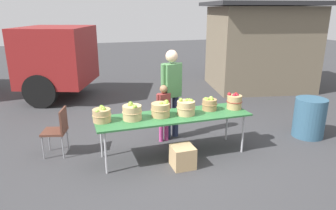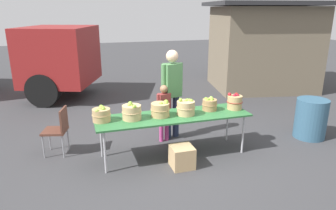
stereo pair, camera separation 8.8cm
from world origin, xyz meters
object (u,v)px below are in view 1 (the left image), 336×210
object	(u,v)px
apple_basket_green_0	(102,115)
vendor_adult	(172,87)
apple_basket_green_4	(209,104)
produce_crate	(183,157)
apple_basket_red_0	(234,101)
folding_chair	(58,128)
apple_basket_green_2	(161,109)
child_customer	(164,109)
trash_barrel	(309,118)
apple_basket_green_3	(186,107)
apple_basket_green_1	(132,112)
market_table	(173,117)

from	to	relation	value
apple_basket_green_0	vendor_adult	world-z (taller)	vendor_adult
apple_basket_green_4	produce_crate	xyz separation A→B (m)	(-0.72, -0.56, -0.68)
apple_basket_green_4	apple_basket_red_0	distance (m)	0.48
vendor_adult	folding_chair	xyz separation A→B (m)	(-2.17, -0.13, -0.54)
apple_basket_green_2	apple_basket_green_4	xyz separation A→B (m)	(0.95, 0.06, -0.01)
child_customer	trash_barrel	bearing A→B (deg)	157.27
vendor_adult	child_customer	size ratio (longest dim) A/B	1.56
apple_basket_green_3	apple_basket_green_1	bearing A→B (deg)	177.26
apple_basket_green_3	child_customer	distance (m)	0.73
apple_basket_green_2	trash_barrel	xyz separation A→B (m)	(3.14, -0.08, -0.47)
apple_basket_green_1	apple_basket_red_0	xyz separation A→B (m)	(1.92, -0.01, 0.01)
vendor_adult	apple_basket_green_2	bearing A→B (deg)	46.84
apple_basket_red_0	child_customer	xyz separation A→B (m)	(-1.17, 0.63, -0.22)
apple_basket_red_0	apple_basket_green_1	bearing A→B (deg)	179.79
folding_chair	vendor_adult	bearing A→B (deg)	108.04
apple_basket_green_4	trash_barrel	distance (m)	2.25
vendor_adult	produce_crate	world-z (taller)	vendor_adult
apple_basket_green_1	apple_basket_green_2	distance (m)	0.50
market_table	apple_basket_green_2	size ratio (longest dim) A/B	8.05
apple_basket_green_0	apple_basket_green_3	distance (m)	1.44
apple_basket_green_4	vendor_adult	distance (m)	0.88
market_table	apple_basket_green_4	bearing A→B (deg)	6.29
apple_basket_red_0	apple_basket_green_2	bearing A→B (deg)	179.59
apple_basket_green_2	child_customer	size ratio (longest dim) A/B	0.29
apple_basket_green_4	trash_barrel	size ratio (longest dim) A/B	0.35
apple_basket_green_2	folding_chair	xyz separation A→B (m)	(-1.71, 0.63, -0.37)
apple_basket_green_0	produce_crate	xyz separation A→B (m)	(1.22, -0.55, -0.68)
apple_basket_green_1	apple_basket_green_4	xyz separation A→B (m)	(1.45, 0.06, -0.02)
market_table	produce_crate	size ratio (longest dim) A/B	7.42
market_table	folding_chair	xyz separation A→B (m)	(-1.93, 0.65, -0.21)
apple_basket_green_1	vendor_adult	size ratio (longest dim) A/B	0.19
market_table	apple_basket_green_1	distance (m)	0.74
child_customer	trash_barrel	xyz separation A→B (m)	(2.90, -0.70, -0.27)
apple_basket_green_0	apple_basket_green_4	bearing A→B (deg)	0.08
apple_basket_red_0	child_customer	world-z (taller)	child_customer
vendor_adult	child_customer	xyz separation A→B (m)	(-0.21, -0.14, -0.38)
vendor_adult	produce_crate	xyz separation A→B (m)	(-0.23, -1.26, -0.87)
apple_basket_green_3	produce_crate	size ratio (longest dim) A/B	0.91
apple_basket_red_0	child_customer	size ratio (longest dim) A/B	0.27
apple_basket_green_2	apple_basket_green_4	bearing A→B (deg)	3.50
apple_basket_green_3	market_table	bearing A→B (deg)	173.32
apple_basket_red_0	vendor_adult	size ratio (longest dim) A/B	0.17
market_table	apple_basket_green_4	distance (m)	0.74
apple_basket_green_0	produce_crate	bearing A→B (deg)	-24.48
apple_basket_green_0	apple_basket_green_1	size ratio (longest dim) A/B	0.94
market_table	apple_basket_green_3	xyz separation A→B (m)	(0.22, -0.03, 0.17)
apple_basket_green_0	apple_basket_red_0	xyz separation A→B (m)	(2.41, -0.07, 0.02)
apple_basket_green_0	produce_crate	size ratio (longest dim) A/B	0.86
apple_basket_green_1	apple_basket_green_4	size ratio (longest dim) A/B	1.19
child_customer	produce_crate	size ratio (longest dim) A/B	3.14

